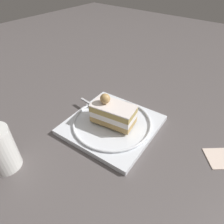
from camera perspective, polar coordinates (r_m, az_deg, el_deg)
The scene contains 5 objects.
ground_plane at distance 0.53m, azimuth 2.44°, elevation -3.90°, with size 2.40×2.40×0.00m, color #554E4E.
dessert_plate at distance 0.52m, azimuth -0.00°, elevation -3.44°, with size 0.23×0.23×0.02m.
cake_slice at distance 0.50m, azimuth 0.27°, elevation -0.24°, with size 0.08×0.12×0.08m.
fork at distance 0.56m, azimuth -5.26°, elevation 1.39°, with size 0.02×0.11×0.00m.
drink_glass_near at distance 0.47m, azimuth -29.22°, elevation -9.64°, with size 0.06×0.06×0.10m.
Camera 1 is at (-0.32, -0.23, 0.36)m, focal length 32.04 mm.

